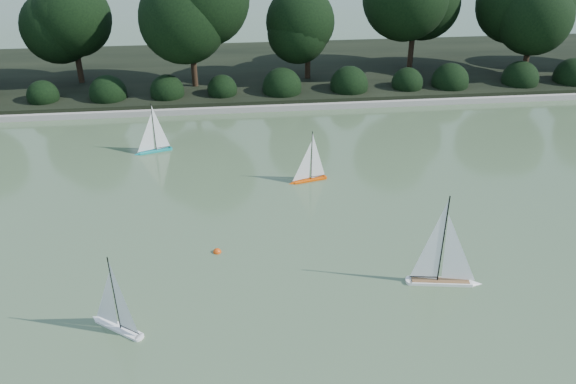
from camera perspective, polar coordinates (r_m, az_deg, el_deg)
The scene contains 10 objects.
ground at distance 10.50m, azimuth 5.50°, elevation -8.50°, with size 80.00×80.00×0.00m, color #35492C.
pond_coping at distance 18.38m, azimuth -0.06°, elevation 8.66°, with size 40.00×0.35×0.18m, color gray.
far_bank at distance 22.15m, azimuth -1.24°, elevation 12.26°, with size 40.00×8.00×0.30m, color black.
tree_line at distance 20.22m, azimuth 2.77°, elevation 17.94°, with size 26.31×3.93×4.39m.
shrub_hedge at distance 19.11m, azimuth -0.37°, elevation 10.58°, with size 29.10×1.10×1.10m.
sailboat_white_a at distance 9.66m, azimuth -17.35°, elevation -11.90°, with size 0.98×0.78×1.52m.
sailboat_white_b at distance 10.51m, azimuth 15.92°, elevation -7.61°, with size 1.39×0.43×1.90m.
sailboat_orange at distance 13.63m, azimuth 1.92°, elevation 1.93°, with size 1.01×0.39×1.38m.
sailboat_teal at distance 15.62m, azimuth -13.72°, elevation 4.71°, with size 1.04×0.45×1.44m.
race_buoy at distance 11.17m, azimuth -7.20°, elevation -6.09°, with size 0.16×0.16×0.16m, color #DB440B.
Camera 1 is at (-1.93, -8.20, 6.27)m, focal length 35.00 mm.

